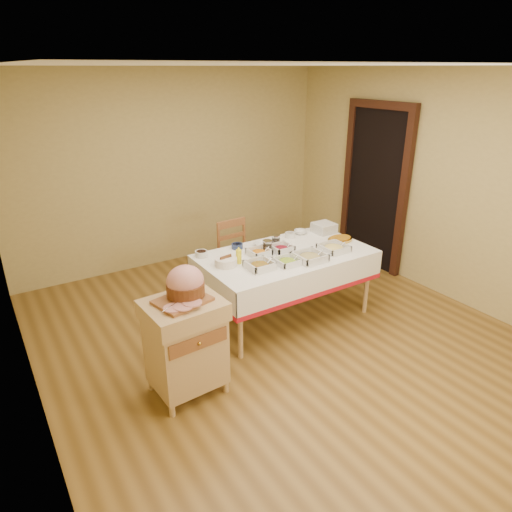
# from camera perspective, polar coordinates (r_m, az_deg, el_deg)

# --- Properties ---
(room_shell) EXTENTS (5.00, 5.00, 5.00)m
(room_shell) POSITION_cam_1_polar(r_m,az_deg,el_deg) (4.27, 3.06, 4.97)
(room_shell) COLOR brown
(room_shell) RESTS_ON ground
(doorway) EXTENTS (0.09, 1.10, 2.20)m
(doorway) POSITION_cam_1_polar(r_m,az_deg,el_deg) (6.39, 14.67, 8.49)
(doorway) COLOR black
(doorway) RESTS_ON ground
(dining_table) EXTENTS (1.82, 1.02, 0.76)m
(dining_table) POSITION_cam_1_polar(r_m,az_deg,el_deg) (4.91, 3.72, -1.38)
(dining_table) COLOR tan
(dining_table) RESTS_ON ground
(butcher_cart) EXTENTS (0.64, 0.54, 0.86)m
(butcher_cart) POSITION_cam_1_polar(r_m,az_deg,el_deg) (3.87, -8.82, -10.57)
(butcher_cart) COLOR tan
(butcher_cart) RESTS_ON ground
(dining_chair) EXTENTS (0.44, 0.42, 0.93)m
(dining_chair) POSITION_cam_1_polar(r_m,az_deg,el_deg) (5.41, -2.24, -0.39)
(dining_chair) COLOR brown
(dining_chair) RESTS_ON ground
(ham_on_board) EXTENTS (0.43, 0.41, 0.29)m
(ham_on_board) POSITION_cam_1_polar(r_m,az_deg,el_deg) (3.67, -8.87, -3.65)
(ham_on_board) COLOR brown
(ham_on_board) RESTS_ON butcher_cart
(serving_dish_a) EXTENTS (0.25, 0.25, 0.11)m
(serving_dish_a) POSITION_cam_1_polar(r_m,az_deg,el_deg) (4.46, 0.47, -1.15)
(serving_dish_a) COLOR silver
(serving_dish_a) RESTS_ON dining_table
(serving_dish_b) EXTENTS (0.23, 0.23, 0.09)m
(serving_dish_b) POSITION_cam_1_polar(r_m,az_deg,el_deg) (4.57, 3.93, -0.67)
(serving_dish_b) COLOR silver
(serving_dish_b) RESTS_ON dining_table
(serving_dish_c) EXTENTS (0.29, 0.29, 0.12)m
(serving_dish_c) POSITION_cam_1_polar(r_m,az_deg,el_deg) (4.67, 6.74, -0.12)
(serving_dish_c) COLOR silver
(serving_dish_c) RESTS_ON dining_table
(serving_dish_d) EXTENTS (0.27, 0.27, 0.10)m
(serving_dish_d) POSITION_cam_1_polar(r_m,az_deg,el_deg) (4.95, 9.69, 1.00)
(serving_dish_d) COLOR silver
(serving_dish_d) RESTS_ON dining_table
(serving_dish_e) EXTENTS (0.22, 0.21, 0.10)m
(serving_dish_e) POSITION_cam_1_polar(r_m,az_deg,el_deg) (4.77, 0.38, 0.46)
(serving_dish_e) COLOR silver
(serving_dish_e) RESTS_ON dining_table
(serving_dish_f) EXTENTS (0.23, 0.22, 0.10)m
(serving_dish_f) POSITION_cam_1_polar(r_m,az_deg,el_deg) (4.88, 3.20, 0.96)
(serving_dish_f) COLOR silver
(serving_dish_f) RESTS_ON dining_table
(small_bowl_left) EXTENTS (0.13, 0.13, 0.06)m
(small_bowl_left) POSITION_cam_1_polar(r_m,az_deg,el_deg) (4.77, -6.85, 0.31)
(small_bowl_left) COLOR silver
(small_bowl_left) RESTS_ON dining_table
(small_bowl_mid) EXTENTS (0.12, 0.12, 0.05)m
(small_bowl_mid) POSITION_cam_1_polar(r_m,az_deg,el_deg) (4.96, -2.36, 1.28)
(small_bowl_mid) COLOR navy
(small_bowl_mid) RESTS_ON dining_table
(small_bowl_right) EXTENTS (0.12, 0.12, 0.06)m
(small_bowl_right) POSITION_cam_1_polar(r_m,az_deg,el_deg) (5.29, 4.29, 2.68)
(small_bowl_right) COLOR silver
(small_bowl_right) RESTS_ON dining_table
(bowl_white_imported) EXTENTS (0.18, 0.18, 0.04)m
(bowl_white_imported) POSITION_cam_1_polar(r_m,az_deg,el_deg) (5.02, 0.68, 1.46)
(bowl_white_imported) COLOR silver
(bowl_white_imported) RESTS_ON dining_table
(bowl_small_imported) EXTENTS (0.18, 0.18, 0.05)m
(bowl_small_imported) POSITION_cam_1_polar(r_m,az_deg,el_deg) (5.42, 5.56, 3.01)
(bowl_small_imported) COLOR silver
(bowl_small_imported) RESTS_ON dining_table
(preserve_jar_left) EXTENTS (0.10, 0.10, 0.13)m
(preserve_jar_left) POSITION_cam_1_polar(r_m,az_deg,el_deg) (4.85, 1.43, 1.18)
(preserve_jar_left) COLOR silver
(preserve_jar_left) RESTS_ON dining_table
(preserve_jar_right) EXTENTS (0.10, 0.10, 0.12)m
(preserve_jar_right) POSITION_cam_1_polar(r_m,az_deg,el_deg) (5.03, 2.50, 1.91)
(preserve_jar_right) COLOR silver
(preserve_jar_right) RESTS_ON dining_table
(mustard_bottle) EXTENTS (0.06, 0.06, 0.18)m
(mustard_bottle) POSITION_cam_1_polar(r_m,az_deg,el_deg) (4.56, -2.17, 0.02)
(mustard_bottle) COLOR yellow
(mustard_bottle) RESTS_ON dining_table
(bread_basket) EXTENTS (0.22, 0.22, 0.10)m
(bread_basket) POSITION_cam_1_polar(r_m,az_deg,el_deg) (4.53, -3.78, -0.71)
(bread_basket) COLOR white
(bread_basket) RESTS_ON dining_table
(plate_stack) EXTENTS (0.24, 0.24, 0.11)m
(plate_stack) POSITION_cam_1_polar(r_m,az_deg,el_deg) (5.49, 8.49, 3.50)
(plate_stack) COLOR silver
(plate_stack) RESTS_ON dining_table
(brass_platter) EXTENTS (0.31, 0.22, 0.04)m
(brass_platter) POSITION_cam_1_polar(r_m,az_deg,el_deg) (5.27, 10.46, 2.09)
(brass_platter) COLOR gold
(brass_platter) RESTS_ON dining_table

